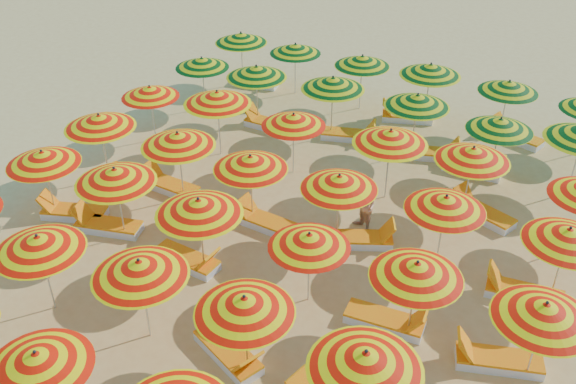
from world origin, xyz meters
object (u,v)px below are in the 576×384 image
(umbrella_20, at_px, (199,207))
(umbrella_43, at_px, (295,49))
(umbrella_21, at_px, (309,241))
(beachgoer_b, at_px, (363,206))
(lounger_25, at_px, (257,82))
(umbrella_45, at_px, (430,70))
(umbrella_15, at_px, (244,305))
(lounger_17, at_px, (267,223))
(umbrella_13, at_px, (38,244))
(umbrella_42, at_px, (241,38))
(lounger_11, at_px, (107,226))
(umbrella_22, at_px, (417,270))
(lounger_18, at_px, (360,239))
(lounger_22, at_px, (349,135))
(umbrella_16, at_px, (365,360))
(umbrella_23, at_px, (545,311))
(umbrella_34, at_px, (473,154))
(lounger_16, at_px, (170,186))
(lounger_23, at_px, (431,153))
(lounger_26, at_px, (406,116))
(umbrella_28, at_px, (446,203))
(umbrella_33, at_px, (390,137))
(umbrella_32, at_px, (294,120))
(lounger_21, at_px, (268,124))
(umbrella_18, at_px, (43,158))
(lounger_20, at_px, (482,213))
(umbrella_36, at_px, (202,63))
(umbrella_40, at_px, (500,125))
(lounger_13, at_px, (387,320))
(umbrella_31, at_px, (217,98))
(umbrella_44, at_px, (362,61))
(umbrella_26, at_px, (250,162))
(umbrella_25, at_px, (178,140))
(umbrella_38, at_px, (333,83))
(umbrella_39, at_px, (417,101))
(lounger_15, at_px, (125,178))
(umbrella_19, at_px, (115,176))
(umbrella_24, at_px, (99,121))
(umbrella_37, at_px, (256,72))
(umbrella_27, at_px, (339,182))
(umbrella_29, at_px, (568,236))
(lounger_7, at_px, (229,353))

(umbrella_20, relative_size, umbrella_43, 1.03)
(umbrella_21, distance_m, beachgoer_b, 3.12)
(lounger_25, bearing_deg, umbrella_45, -8.73)
(umbrella_15, bearing_deg, lounger_17, 112.97)
(umbrella_13, distance_m, umbrella_15, 4.78)
(umbrella_42, height_order, lounger_11, umbrella_42)
(umbrella_22, height_order, lounger_18, umbrella_22)
(lounger_18, height_order, lounger_22, same)
(umbrella_13, height_order, umbrella_22, umbrella_13)
(umbrella_13, height_order, umbrella_16, umbrella_16)
(umbrella_23, distance_m, umbrella_34, 5.74)
(lounger_16, xyz_separation_m, lounger_23, (6.21, 5.12, 0.00))
(umbrella_22, xyz_separation_m, lounger_26, (-3.08, 9.76, -1.63))
(umbrella_28, bearing_deg, umbrella_33, 132.73)
(umbrella_32, xyz_separation_m, lounger_21, (-1.99, 2.21, -1.59))
(umbrella_42, bearing_deg, lounger_16, -76.14)
(umbrella_18, relative_size, lounger_20, 1.20)
(umbrella_20, distance_m, lounger_23, 8.64)
(lounger_17, bearing_deg, umbrella_36, -39.44)
(umbrella_36, bearing_deg, lounger_21, -7.58)
(umbrella_20, relative_size, umbrella_32, 1.13)
(umbrella_40, relative_size, lounger_13, 1.40)
(lounger_23, bearing_deg, umbrella_16, -97.95)
(umbrella_33, bearing_deg, umbrella_31, 179.09)
(umbrella_44, distance_m, umbrella_45, 2.38)
(lounger_17, bearing_deg, lounger_23, -111.45)
(umbrella_26, distance_m, lounger_18, 3.40)
(umbrella_25, distance_m, umbrella_40, 8.98)
(umbrella_38, relative_size, umbrella_39, 1.07)
(umbrella_20, xyz_separation_m, lounger_15, (-4.22, 2.40, -1.73))
(umbrella_23, xyz_separation_m, lounger_15, (-11.67, 2.40, -1.65))
(umbrella_32, height_order, lounger_16, umbrella_32)
(umbrella_20, bearing_deg, umbrella_22, 1.52)
(lounger_22, bearing_deg, umbrella_28, -65.46)
(umbrella_44, bearing_deg, lounger_16, -111.68)
(umbrella_13, height_order, beachgoer_b, umbrella_13)
(umbrella_25, bearing_deg, umbrella_19, -99.11)
(lounger_13, bearing_deg, umbrella_24, 163.86)
(umbrella_45, xyz_separation_m, lounger_23, (0.87, -2.34, -1.74))
(umbrella_25, distance_m, umbrella_37, 5.06)
(umbrella_28, bearing_deg, umbrella_19, -161.71)
(umbrella_38, xyz_separation_m, lounger_13, (4.45, -7.48, -1.74))
(umbrella_21, distance_m, umbrella_26, 3.39)
(umbrella_24, height_order, lounger_23, umbrella_24)
(umbrella_20, xyz_separation_m, lounger_23, (3.39, 7.75, -1.73))
(umbrella_27, xyz_separation_m, umbrella_43, (-4.88, 7.79, -0.05))
(umbrella_25, bearing_deg, umbrella_29, 1.15)
(umbrella_15, relative_size, lounger_11, 1.13)
(lounger_16, height_order, lounger_21, same)
(umbrella_43, distance_m, lounger_7, 13.25)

